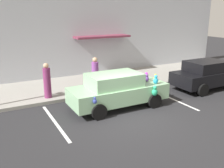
% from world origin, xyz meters
% --- Properties ---
extents(ground_plane, '(60.00, 60.00, 0.00)m').
position_xyz_m(ground_plane, '(0.00, 0.00, 0.00)').
color(ground_plane, '#262628').
extents(sidewalk, '(24.00, 4.00, 0.15)m').
position_xyz_m(sidewalk, '(0.00, 5.00, 0.07)').
color(sidewalk, gray).
rests_on(sidewalk, ground).
extents(storefront_building, '(24.00, 1.25, 6.40)m').
position_xyz_m(storefront_building, '(0.02, 7.14, 3.19)').
color(storefront_building, '#B2B7C1').
rests_on(storefront_building, ground).
extents(parking_stripe_front, '(0.12, 3.60, 0.01)m').
position_xyz_m(parking_stripe_front, '(3.07, 1.00, 0.00)').
color(parking_stripe_front, silver).
rests_on(parking_stripe_front, ground).
extents(parking_stripe_rear, '(0.12, 3.60, 0.01)m').
position_xyz_m(parking_stripe_rear, '(-2.67, 1.00, 0.00)').
color(parking_stripe_rear, silver).
rests_on(parking_stripe_rear, ground).
extents(plush_covered_car, '(4.31, 1.97, 1.54)m').
position_xyz_m(plush_covered_car, '(0.21, 1.24, 0.80)').
color(plush_covered_car, '#91C294').
rests_on(plush_covered_car, ground).
extents(parked_sedan_behind, '(4.01, 1.93, 1.54)m').
position_xyz_m(parked_sedan_behind, '(5.86, 1.39, 0.79)').
color(parked_sedan_behind, black).
rests_on(parked_sedan_behind, ground).
extents(teddy_bear_on_sidewalk, '(0.41, 0.34, 0.78)m').
position_xyz_m(teddy_bear_on_sidewalk, '(1.89, 3.56, 0.51)').
color(teddy_bear_on_sidewalk, pink).
rests_on(teddy_bear_on_sidewalk, sidewalk).
extents(pedestrian_near_shopfront, '(0.35, 0.35, 1.71)m').
position_xyz_m(pedestrian_near_shopfront, '(0.21, 3.59, 0.95)').
color(pedestrian_near_shopfront, '#8C4698').
rests_on(pedestrian_near_shopfront, sidewalk).
extents(pedestrian_walking_past, '(0.34, 0.34, 1.66)m').
position_xyz_m(pedestrian_walking_past, '(-2.27, 3.54, 0.92)').
color(pedestrian_walking_past, '#7A2C5C').
rests_on(pedestrian_walking_past, sidewalk).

